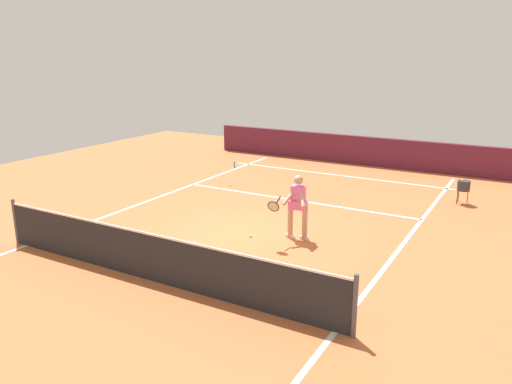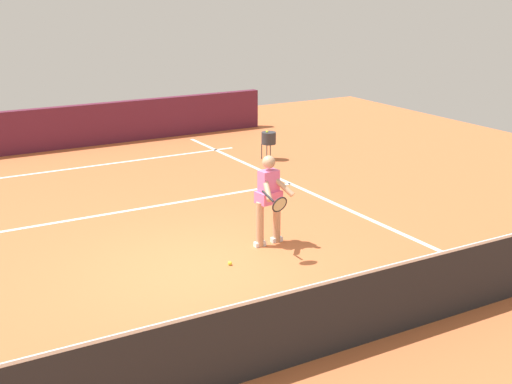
# 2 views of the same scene
# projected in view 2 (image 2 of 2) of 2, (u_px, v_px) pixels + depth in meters

# --- Properties ---
(ground_plane) EXTENTS (24.60, 24.60, 0.00)m
(ground_plane) POSITION_uv_depth(u_px,v_px,m) (201.00, 269.00, 10.75)
(ground_plane) COLOR #C66638
(court_back_wall) EXTENTS (12.51, 0.24, 1.13)m
(court_back_wall) POSITION_uv_depth(u_px,v_px,m) (50.00, 129.00, 18.17)
(court_back_wall) COLOR #561E33
(court_back_wall) RESTS_ON ground
(baseline_marking) EXTENTS (8.51, 0.10, 0.01)m
(baseline_marking) POSITION_uv_depth(u_px,v_px,m) (75.00, 168.00, 16.51)
(baseline_marking) COLOR white
(baseline_marking) RESTS_ON ground
(service_line_marking) EXTENTS (7.51, 0.10, 0.01)m
(service_line_marking) POSITION_uv_depth(u_px,v_px,m) (128.00, 211.00, 13.47)
(service_line_marking) COLOR white
(service_line_marking) RESTS_ON ground
(sideline_left_marking) EXTENTS (0.10, 16.92, 0.01)m
(sideline_left_marking) POSITION_uv_depth(u_px,v_px,m) (388.00, 228.00, 12.54)
(sideline_left_marking) COLOR white
(sideline_left_marking) RESTS_ON ground
(court_net) EXTENTS (8.19, 0.08, 1.06)m
(court_net) POSITION_uv_depth(u_px,v_px,m) (316.00, 321.00, 8.04)
(court_net) COLOR #4C4C51
(court_net) RESTS_ON ground
(tennis_player) EXTENTS (0.73, 0.99, 1.55)m
(tennis_player) POSITION_uv_depth(u_px,v_px,m) (269.00, 197.00, 11.50)
(tennis_player) COLOR tan
(tennis_player) RESTS_ON ground
(tennis_ball_near) EXTENTS (0.07, 0.07, 0.07)m
(tennis_ball_near) POSITION_uv_depth(u_px,v_px,m) (230.00, 263.00, 10.89)
(tennis_ball_near) COLOR #D1E533
(tennis_ball_near) RESTS_ON ground
(ball_hopper) EXTENTS (0.36, 0.36, 0.74)m
(ball_hopper) POSITION_uv_depth(u_px,v_px,m) (269.00, 138.00, 17.18)
(ball_hopper) COLOR #333338
(ball_hopper) RESTS_ON ground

